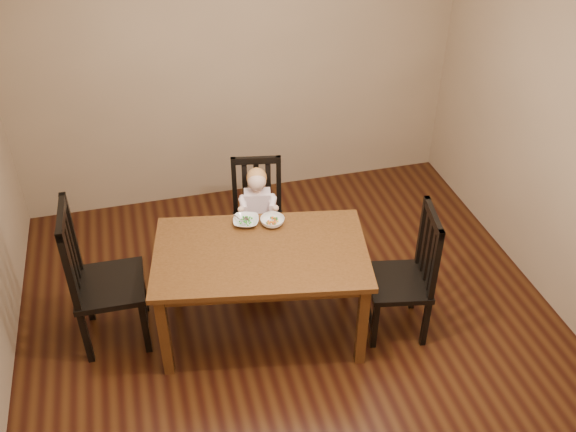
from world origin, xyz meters
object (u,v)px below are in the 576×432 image
object	(u,v)px
chair_child	(258,218)
bowl_peas	(246,221)
bowl_veg	(272,221)
toddler	(258,209)
dining_table	(261,261)
chair_right	(406,276)
chair_left	(100,279)

from	to	relation	value
chair_child	bowl_peas	world-z (taller)	chair_child
bowl_veg	toddler	bearing A→B (deg)	92.30
dining_table	bowl_peas	distance (m)	0.35
toddler	chair_child	bearing A→B (deg)	-90.00
bowl_peas	bowl_veg	distance (m)	0.19
chair_right	toddler	distance (m)	1.29
bowl_peas	bowl_veg	size ratio (longest dim) A/B	1.06
toddler	bowl_peas	distance (m)	0.45
chair_left	toddler	bearing A→B (deg)	113.96
chair_left	bowl_veg	bearing A→B (deg)	94.91
bowl_peas	chair_left	bearing A→B (deg)	-173.10
chair_child	toddler	distance (m)	0.13
chair_left	bowl_peas	bearing A→B (deg)	98.36
bowl_veg	dining_table	bearing A→B (deg)	-118.38
toddler	chair_left	bearing A→B (deg)	32.95
chair_right	bowl_veg	bearing A→B (deg)	69.62
toddler	bowl_veg	xyz separation A→B (m)	(0.02, -0.43, 0.19)
dining_table	toddler	distance (m)	0.73
chair_child	chair_right	distance (m)	1.32
dining_table	bowl_veg	world-z (taller)	bowl_veg
chair_left	toddler	distance (m)	1.33
dining_table	bowl_peas	world-z (taller)	bowl_peas
chair_right	toddler	bearing A→B (deg)	53.29
chair_left	toddler	xyz separation A→B (m)	(1.23, 0.51, 0.03)
toddler	chair_right	bearing A→B (deg)	142.63
chair_child	bowl_veg	distance (m)	0.57
chair_child	chair_right	bearing A→B (deg)	140.97
bowl_veg	bowl_peas	bearing A→B (deg)	163.65
toddler	bowl_peas	world-z (taller)	toddler
chair_left	bowl_peas	size ratio (longest dim) A/B	6.20
chair_left	bowl_peas	world-z (taller)	chair_left
chair_child	bowl_veg	size ratio (longest dim) A/B	5.46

